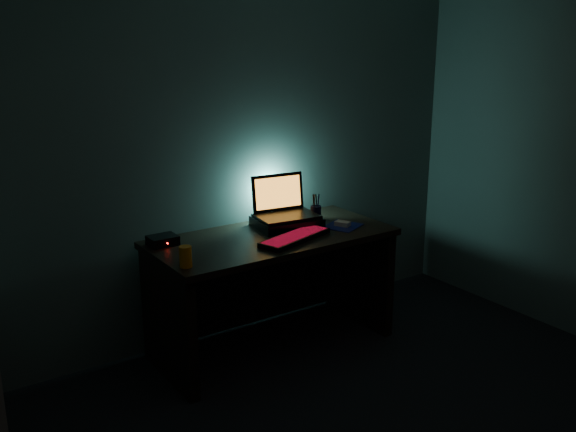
% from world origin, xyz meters
% --- Properties ---
extents(room, '(3.50, 4.00, 2.50)m').
position_xyz_m(room, '(0.00, 0.00, 1.25)').
color(room, black).
rests_on(room, ground).
extents(desk, '(1.50, 0.70, 0.75)m').
position_xyz_m(desk, '(0.00, 1.67, 0.49)').
color(desk, black).
rests_on(desk, ground).
extents(riser, '(0.44, 0.35, 0.06)m').
position_xyz_m(riser, '(0.18, 1.72, 0.78)').
color(riser, black).
rests_on(riser, desk).
extents(laptop, '(0.41, 0.33, 0.26)m').
position_xyz_m(laptop, '(0.18, 1.77, 0.87)').
color(laptop, black).
rests_on(laptop, riser).
extents(keyboard, '(0.53, 0.30, 0.03)m').
position_xyz_m(keyboard, '(0.06, 1.46, 0.77)').
color(keyboard, black).
rests_on(keyboard, desk).
extents(mousepad, '(0.28, 0.27, 0.00)m').
position_xyz_m(mousepad, '(0.47, 1.52, 0.75)').
color(mousepad, '#0A114C').
rests_on(mousepad, desk).
extents(mouse, '(0.09, 0.11, 0.03)m').
position_xyz_m(mouse, '(0.47, 1.52, 0.77)').
color(mouse, gray).
rests_on(mouse, mousepad).
extents(pen_cup, '(0.08, 0.08, 0.10)m').
position_xyz_m(pen_cup, '(0.41, 1.72, 0.80)').
color(pen_cup, black).
rests_on(pen_cup, desk).
extents(juice_glass, '(0.09, 0.09, 0.11)m').
position_xyz_m(juice_glass, '(-0.68, 1.41, 0.81)').
color(juice_glass, orange).
rests_on(juice_glass, desk).
extents(router, '(0.16, 0.14, 0.05)m').
position_xyz_m(router, '(-0.63, 1.82, 0.78)').
color(router, black).
rests_on(router, desk).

